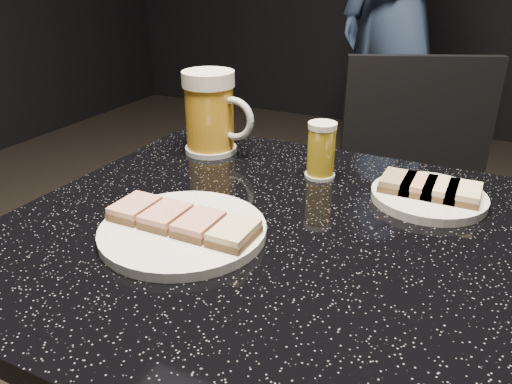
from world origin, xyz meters
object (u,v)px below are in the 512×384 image
Objects in this scene: plate_large at (183,231)px; chair at (419,205)px; beer_tumbler at (321,151)px; table at (256,353)px; beer_mug at (211,113)px; patron at (395,14)px; plate_small at (428,197)px.

plate_large is 0.84m from chair.
table is at bearing -96.79° from beer_tumbler.
plate_large is 0.34m from beer_mug.
patron is 1.20m from chair.
plate_small is 1.81× the size of beer_tumbler.
plate_small is 0.43m from beer_mug.
plate_large is at bearing -66.09° from beer_mug.
plate_small is (0.29, 0.26, 0.00)m from plate_large.
beer_mug is (-0.13, 0.30, 0.07)m from plate_large.
patron reaches higher than beer_mug.
beer_tumbler reaches higher than plate_large.
patron reaches higher than plate_small.
table is 0.36m from beer_tumbler.
beer_tumbler reaches higher than table.
beer_mug reaches higher than table.
plate_large is 0.26× the size of chair.
plate_small is 1.12× the size of beer_mug.
beer_tumbler is at bearing -41.41° from patron.
table is at bearing -138.30° from plate_small.
beer_tumbler is (0.22, -1.58, -0.08)m from patron.
patron is 17.99× the size of beer_tumbler.
patron is at bearing 104.36° from plate_small.
beer_mug is (-0.42, 0.04, 0.07)m from plate_small.
table is 0.86× the size of chair.
beer_mug is at bearing -126.91° from chair.
beer_tumbler is at bearing -103.40° from chair.
plate_large is at bearing -135.27° from table.
beer_mug is at bearing -49.85° from patron.
chair reaches higher than plate_large.
beer_tumbler is (0.02, 0.20, 0.29)m from table.
patron is at bearing 96.35° from table.
plate_small is 0.19m from beer_tumbler.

